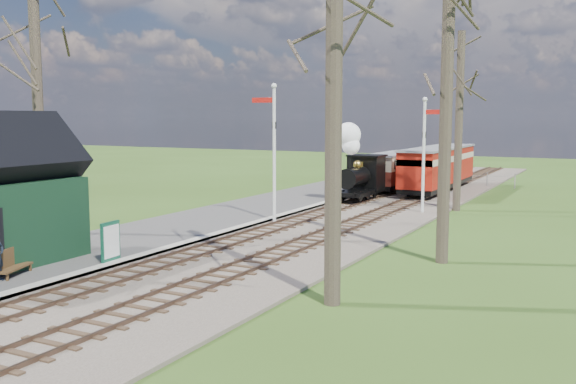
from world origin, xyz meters
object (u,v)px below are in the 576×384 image
object	(u,v)px
red_carriage_a	(427,171)
locomotive	(359,167)
coach	(394,169)
red_carriage_b	(449,164)
semaphore_far	(425,146)
sign_board	(111,241)
bench	(11,263)
semaphore_near	(273,143)

from	to	relation	value
red_carriage_a	locomotive	bearing A→B (deg)	-121.15
coach	red_carriage_b	size ratio (longest dim) A/B	1.26
locomotive	semaphore_far	bearing A→B (deg)	-29.13
semaphore_far	sign_board	distance (m)	16.75
red_carriage_b	bench	world-z (taller)	red_carriage_b
bench	coach	bearing A→B (deg)	84.35
semaphore_near	semaphore_far	world-z (taller)	semaphore_near
semaphore_near	coach	bearing A→B (deg)	86.96
semaphore_near	semaphore_far	distance (m)	7.91
sign_board	red_carriage_b	bearing A→B (deg)	81.74
semaphore_far	locomotive	distance (m)	5.20
locomotive	red_carriage_b	bearing A→B (deg)	75.11
bench	semaphore_far	bearing A→B (deg)	68.99
red_carriage_a	semaphore_far	bearing A→B (deg)	-75.31
semaphore_near	coach	xyz separation A→B (m)	(0.77, 14.50, -2.17)
semaphore_near	sign_board	bearing A→B (deg)	-93.99
semaphore_far	locomotive	world-z (taller)	semaphore_far
semaphore_near	sign_board	distance (m)	9.93
coach	red_carriage_b	distance (m)	4.57
locomotive	coach	distance (m)	6.08
coach	red_carriage_a	world-z (taller)	red_carriage_a
sign_board	bench	world-z (taller)	sign_board
semaphore_far	red_carriage_b	distance (m)	12.52
red_carriage_b	locomotive	bearing A→B (deg)	-104.89
red_carriage_b	sign_board	bearing A→B (deg)	-98.26
red_carriage_a	sign_board	world-z (taller)	red_carriage_a
semaphore_far	bench	xyz separation A→B (m)	(-7.03, -18.29, -2.78)
locomotive	red_carriage_a	bearing A→B (deg)	58.85
semaphore_near	coach	size ratio (longest dim) A/B	0.91
semaphore_near	locomotive	size ratio (longest dim) A/B	1.46
red_carriage_a	bench	distance (m)	25.62
coach	semaphore_near	bearing A→B (deg)	-93.04
red_carriage_b	bench	distance (m)	31.02
locomotive	red_carriage_b	distance (m)	10.17
locomotive	sign_board	bearing A→B (deg)	-94.52
semaphore_near	red_carriage_a	xyz separation A→B (m)	(3.37, 12.76, -2.04)
semaphore_near	sign_board	xyz separation A→B (m)	(-0.66, -9.50, -2.79)
locomotive	sign_board	distance (m)	18.04
red_carriage_b	bench	bearing A→B (deg)	-99.75
locomotive	bench	size ratio (longest dim) A/B	2.97
semaphore_far	coach	bearing A→B (deg)	117.22
semaphore_near	bench	bearing A→B (deg)	-98.71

